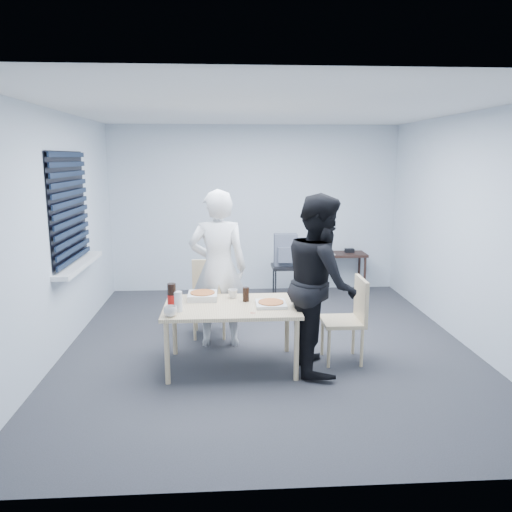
{
  "coord_description": "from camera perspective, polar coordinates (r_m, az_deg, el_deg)",
  "views": [
    {
      "loc": [
        -0.47,
        -5.35,
        2.11
      ],
      "look_at": [
        -0.13,
        0.1,
        1.02
      ],
      "focal_mm": 35.0,
      "sensor_mm": 36.0,
      "label": 1
    }
  ],
  "objects": [
    {
      "name": "papers",
      "position": [
        7.92,
        8.14,
        0.3
      ],
      "size": [
        0.28,
        0.33,
        0.0
      ],
      "primitive_type": "cube",
      "rotation": [
        0.0,
        0.0,
        0.31
      ],
      "color": "white",
      "rests_on": "side_table"
    },
    {
      "name": "mug_a",
      "position": [
        4.72,
        -9.76,
        -6.25
      ],
      "size": [
        0.17,
        0.17,
        0.1
      ],
      "primitive_type": "imported",
      "rotation": [
        0.0,
        0.0,
        0.52
      ],
      "color": "silver",
      "rests_on": "dining_table"
    },
    {
      "name": "chair_right",
      "position": [
        5.3,
        10.77,
        -6.5
      ],
      "size": [
        0.42,
        0.42,
        0.89
      ],
      "color": "beige",
      "rests_on": "ground"
    },
    {
      "name": "chair_far",
      "position": [
        6.05,
        -5.34,
        -4.11
      ],
      "size": [
        0.42,
        0.42,
        0.89
      ],
      "color": "beige",
      "rests_on": "ground"
    },
    {
      "name": "backpack",
      "position": [
        7.27,
        3.4,
        0.66
      ],
      "size": [
        0.33,
        0.24,
        0.46
      ],
      "rotation": [
        0.0,
        0.0,
        0.12
      ],
      "color": "slate",
      "rests_on": "stool"
    },
    {
      "name": "plastic_cups",
      "position": [
        4.84,
        -8.91,
        -5.16
      ],
      "size": [
        0.1,
        0.1,
        0.2
      ],
      "primitive_type": "cylinder",
      "rotation": [
        0.0,
        0.0,
        0.31
      ],
      "color": "silver",
      "rests_on": "dining_table"
    },
    {
      "name": "rubber_band",
      "position": [
        4.77,
        -0.37,
        -6.52
      ],
      "size": [
        0.05,
        0.05,
        0.0
      ],
      "primitive_type": "torus",
      "rotation": [
        0.0,
        0.0,
        0.05
      ],
      "color": "red",
      "rests_on": "dining_table"
    },
    {
      "name": "dining_table",
      "position": [
        5.04,
        -2.83,
        -6.28
      ],
      "size": [
        1.34,
        0.85,
        0.65
      ],
      "color": "beige",
      "rests_on": "ground"
    },
    {
      "name": "person_white",
      "position": [
        5.58,
        -4.35,
        -1.46
      ],
      "size": [
        0.65,
        0.42,
        1.77
      ],
      "primitive_type": "imported",
      "rotation": [
        0.0,
        0.0,
        3.14
      ],
      "color": "silver",
      "rests_on": "ground"
    },
    {
      "name": "pizza_box_b",
      "position": [
        4.99,
        1.72,
        -5.46
      ],
      "size": [
        0.3,
        0.3,
        0.04
      ],
      "rotation": [
        0.0,
        0.0,
        -0.17
      ],
      "color": "silver",
      "rests_on": "dining_table"
    },
    {
      "name": "soda_bottle",
      "position": [
        4.85,
        -9.6,
        -4.75
      ],
      "size": [
        0.09,
        0.09,
        0.27
      ],
      "rotation": [
        0.0,
        0.0,
        0.22
      ],
      "color": "black",
      "rests_on": "dining_table"
    },
    {
      "name": "black_box",
      "position": [
        8.05,
        10.63,
        0.61
      ],
      "size": [
        0.17,
        0.14,
        0.06
      ],
      "primitive_type": "cube",
      "rotation": [
        0.0,
        0.0,
        -0.36
      ],
      "color": "black",
      "rests_on": "side_table"
    },
    {
      "name": "cola_glass",
      "position": [
        5.12,
        -1.16,
        -4.41
      ],
      "size": [
        0.08,
        0.08,
        0.15
      ],
      "primitive_type": "cylinder",
      "rotation": [
        0.0,
        0.0,
        0.22
      ],
      "color": "black",
      "rests_on": "dining_table"
    },
    {
      "name": "side_table",
      "position": [
        7.99,
        9.14,
        -0.22
      ],
      "size": [
        0.93,
        0.41,
        0.62
      ],
      "color": "#37211C",
      "rests_on": "ground"
    },
    {
      "name": "room",
      "position": [
        6.05,
        -20.24,
        4.21
      ],
      "size": [
        5.0,
        5.0,
        5.0
      ],
      "color": "#2D2D32",
      "rests_on": "ground"
    },
    {
      "name": "pizza_box_a",
      "position": [
        5.24,
        -6.12,
        -4.52
      ],
      "size": [
        0.3,
        0.3,
        0.07
      ],
      "rotation": [
        0.0,
        0.0,
        -0.17
      ],
      "color": "silver",
      "rests_on": "dining_table"
    },
    {
      "name": "stool",
      "position": [
        7.35,
        3.36,
        -1.89
      ],
      "size": [
        0.4,
        0.4,
        0.55
      ],
      "color": "black",
      "rests_on": "ground"
    },
    {
      "name": "person_black",
      "position": [
        4.98,
        7.35,
        -3.07
      ],
      "size": [
        0.47,
        0.86,
        1.77
      ],
      "primitive_type": "imported",
      "rotation": [
        0.0,
        0.0,
        1.57
      ],
      "color": "black",
      "rests_on": "ground"
    },
    {
      "name": "mug_b",
      "position": [
        5.26,
        -2.67,
        -4.32
      ],
      "size": [
        0.1,
        0.1,
        0.09
      ],
      "primitive_type": "imported",
      "color": "silver",
      "rests_on": "dining_table"
    }
  ]
}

